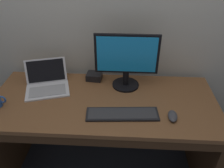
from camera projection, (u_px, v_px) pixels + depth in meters
The scene contains 8 objects.
ground_plane at pixel (105, 168), 2.12m from camera, with size 14.00×14.00×0.00m, color #2D333D.
back_wall at pixel (107, 0), 1.71m from camera, with size 4.73×0.04×2.79m, color beige.
desk at pixel (104, 125), 1.82m from camera, with size 1.66×0.72×0.79m.
laptop_silver at pixel (47, 84), 1.80m from camera, with size 0.39×0.37×0.19m.
external_monitor at pixel (126, 60), 1.71m from camera, with size 0.47×0.21×0.44m.
wired_keyboard at pixel (122, 114), 1.54m from camera, with size 0.49×0.17×0.02m.
computer_mouse at pixel (173, 116), 1.51m from camera, with size 0.06×0.12×0.03m, color #38383D.
external_drive_box at pixel (94, 76), 1.91m from camera, with size 0.12×0.10×0.06m, color black.
Camera 1 is at (0.14, -1.34, 1.81)m, focal length 36.97 mm.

